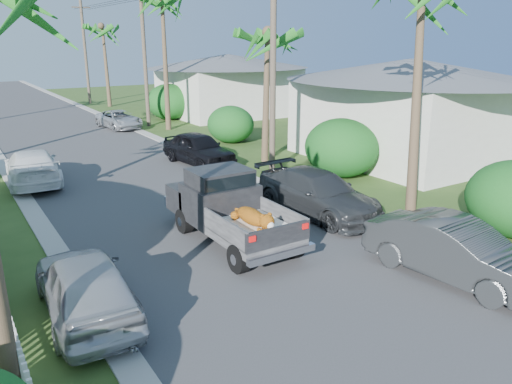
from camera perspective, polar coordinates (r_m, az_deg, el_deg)
ground at (r=9.80m, az=18.78°, el=-19.34°), size 120.00×120.00×0.00m
road at (r=30.88m, az=-19.90°, el=5.44°), size 8.00×100.00×0.02m
curb_right at (r=32.06m, az=-12.40°, el=6.49°), size 0.60×100.00×0.06m
pickup_truck at (r=14.64m, az=-3.56°, el=-1.57°), size 1.98×5.12×2.06m
parked_car_rn at (r=13.14m, az=21.82°, el=-6.30°), size 2.09×4.65×1.48m
parked_car_rm at (r=16.85m, az=7.07°, el=-0.19°), size 2.32×5.08×1.44m
parked_car_rf at (r=23.71m, az=-6.59°, el=4.92°), size 2.23×4.55×1.49m
parked_car_rd at (r=34.68m, az=-15.38°, el=7.97°), size 2.38×4.36×1.16m
parked_car_ln at (r=11.24m, az=-18.93°, el=-10.10°), size 1.92×4.29×1.43m
parked_car_lf at (r=22.22m, az=-24.19°, el=2.59°), size 2.40×4.99×1.40m
palm_r_b at (r=23.62m, az=1.21°, el=17.70°), size 4.40×4.40×7.20m
palm_r_d at (r=46.52m, az=-17.11°, el=17.62°), size 4.40×4.40×8.00m
shrub_r_b at (r=21.66m, az=9.71°, el=5.00°), size 3.00×3.30×2.50m
shrub_r_c at (r=28.73m, az=-2.92°, el=7.74°), size 2.60×2.86×2.10m
shrub_r_d at (r=37.82m, az=-9.91°, el=10.13°), size 3.20×3.52×2.60m
picket_fence at (r=11.41m, az=-26.84°, el=-11.91°), size 0.10×11.00×1.00m
house_right_near at (r=25.88m, az=17.01°, el=8.62°), size 8.00×9.00×4.80m
house_right_far at (r=39.92m, az=-3.21°, el=11.89°), size 9.00×8.00×4.60m
utility_pole_b at (r=21.43m, az=1.96°, el=14.15°), size 1.60×0.26×9.00m
utility_pole_c at (r=34.84m, az=-12.61°, el=14.86°), size 1.60×0.26×9.00m
utility_pole_d at (r=49.18m, az=-18.93°, el=14.89°), size 1.60×0.26×9.00m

